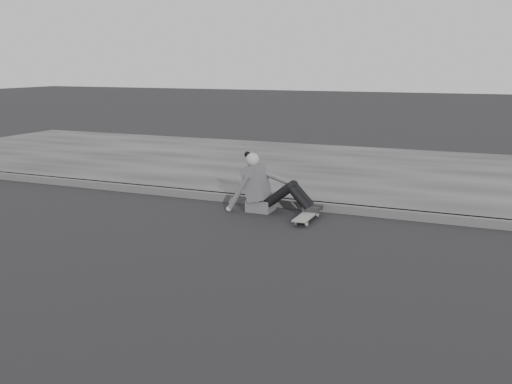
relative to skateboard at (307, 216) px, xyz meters
The scene contains 5 objects.
ground 2.51m from the skateboard, 51.49° to the right, with size 80.00×80.00×0.00m, color black.
curb 1.68m from the skateboard, 21.62° to the left, with size 24.00×0.16×0.12m, color #484848.
sidewalk 3.96m from the skateboard, 66.78° to the left, with size 24.00×6.00×0.12m, color #3E3E3E.
skateboard is the anchor object (origin of this frame).
seated_woman 0.83m from the skateboard, 161.47° to the left, with size 1.38×0.46×0.88m.
Camera 1 is at (0.72, -5.37, 2.13)m, focal length 40.00 mm.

